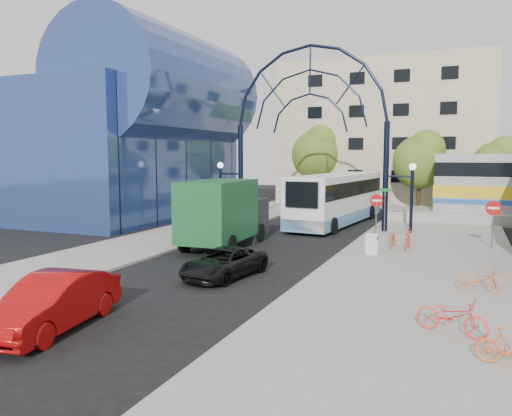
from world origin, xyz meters
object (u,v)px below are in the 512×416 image
at_px(gateway_arch, 310,99).
at_px(bike_near_b, 408,239).
at_px(city_bus, 337,198).
at_px(bike_far_b, 511,348).
at_px(bike_near_a, 393,238).
at_px(tree_north_a, 421,159).
at_px(do_not_enter_sign, 493,213).
at_px(bike_far_c, 452,316).
at_px(stop_sign, 376,204).
at_px(tree_north_c, 499,163).
at_px(sandwich_board, 372,242).
at_px(red_sedan, 53,302).
at_px(tree_north_b, 318,152).
at_px(green_truck, 225,213).
at_px(black_suv, 224,263).
at_px(bike_far_a, 480,280).
at_px(street_name_sign, 385,201).

relative_size(gateway_arch, bike_near_b, 7.57).
height_order(city_bus, bike_far_b, city_bus).
distance_m(gateway_arch, bike_far_b, 23.88).
bearing_deg(bike_near_a, tree_north_a, 89.47).
bearing_deg(do_not_enter_sign, bike_far_c, -96.29).
relative_size(stop_sign, tree_north_c, 0.38).
distance_m(sandwich_board, red_sedan, 15.08).
height_order(tree_north_b, tree_north_c, tree_north_b).
xyz_separation_m(stop_sign, tree_north_c, (7.32, 15.93, 2.28)).
relative_size(green_truck, black_suv, 1.71).
bearing_deg(tree_north_c, do_not_enter_sign, -93.58).
xyz_separation_m(black_suv, bike_far_b, (9.91, -5.45, -0.02)).
bearing_deg(bike_far_a, bike_near_a, 38.12).
distance_m(city_bus, black_suv, 17.36).
bearing_deg(tree_north_a, stop_sign, -95.42).
relative_size(do_not_enter_sign, tree_north_c, 0.38).
height_order(tree_north_b, bike_near_b, tree_north_b).
bearing_deg(black_suv, do_not_enter_sign, 53.53).
relative_size(gateway_arch, tree_north_b, 1.70).
bearing_deg(red_sedan, stop_sign, 65.32).
relative_size(tree_north_c, black_suv, 1.53).
height_order(sandwich_board, bike_near_b, bike_near_b).
bearing_deg(tree_north_b, bike_near_b, -63.39).
bearing_deg(bike_far_a, red_sedan, 137.72).
bearing_deg(black_suv, bike_far_b, -20.72).
distance_m(sandwich_board, tree_north_c, 23.17).
height_order(stop_sign, green_truck, green_truck).
xyz_separation_m(sandwich_board, bike_far_a, (4.67, -5.06, -0.20)).
xyz_separation_m(tree_north_a, bike_far_b, (4.62, -31.71, -4.03)).
distance_m(red_sedan, bike_far_b, 11.78).
distance_m(do_not_enter_sign, red_sedan, 21.30).
height_order(tree_north_b, city_bus, tree_north_b).
bearing_deg(bike_near_a, gateway_arch, 137.73).
xyz_separation_m(tree_north_a, red_sedan, (-7.01, -33.56, -3.83)).
height_order(green_truck, bike_far_b, green_truck).
bearing_deg(tree_north_a, bike_near_b, -87.07).
bearing_deg(bike_near_a, stop_sign, 111.61).
relative_size(tree_north_a, bike_far_c, 3.65).
bearing_deg(green_truck, black_suv, -67.03).
bearing_deg(bike_far_a, city_bus, 39.65).
xyz_separation_m(street_name_sign, bike_near_b, (1.83, -4.45, -1.47)).
relative_size(stop_sign, bike_far_c, 1.30).
relative_size(city_bus, bike_near_a, 7.66).
bearing_deg(city_bus, street_name_sign, -42.37).
bearing_deg(tree_north_c, street_name_sign, -114.31).
bearing_deg(red_sedan, black_suv, 68.26).
height_order(bike_far_b, bike_far_c, bike_far_c).
height_order(gateway_arch, bike_near_b, gateway_arch).
bearing_deg(green_truck, bike_far_c, -43.33).
bearing_deg(tree_north_a, tree_north_c, 18.44).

